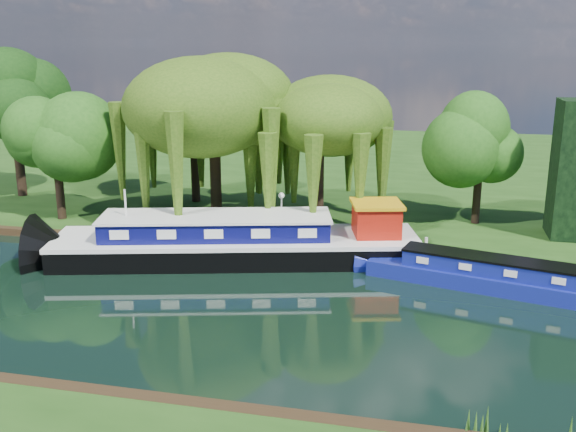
# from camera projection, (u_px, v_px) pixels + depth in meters

# --- Properties ---
(ground) EXTENTS (120.00, 120.00, 0.00)m
(ground) POSITION_uv_depth(u_px,v_px,m) (217.00, 309.00, 28.76)
(ground) COLOR black
(far_bank) EXTENTS (120.00, 52.00, 0.45)m
(far_bank) POSITION_uv_depth(u_px,v_px,m) (333.00, 167.00, 60.73)
(far_bank) COLOR #1A3E11
(far_bank) RESTS_ON ground
(dutch_barge) EXTENTS (20.24, 9.26, 4.17)m
(dutch_barge) POSITION_uv_depth(u_px,v_px,m) (240.00, 242.00, 35.02)
(dutch_barge) COLOR black
(dutch_barge) RESTS_ON ground
(narrowboat) EXTENTS (12.02, 4.87, 1.74)m
(narrowboat) POSITION_uv_depth(u_px,v_px,m) (489.00, 277.00, 30.97)
(narrowboat) COLOR navy
(narrowboat) RESTS_ON ground
(willow_left) EXTENTS (8.36, 8.36, 10.02)m
(willow_left) POSITION_uv_depth(u_px,v_px,m) (214.00, 108.00, 39.04)
(willow_left) COLOR black
(willow_left) RESTS_ON far_bank
(willow_right) EXTENTS (6.85, 6.85, 8.35)m
(willow_right) POSITION_uv_depth(u_px,v_px,m) (319.00, 129.00, 38.65)
(willow_right) COLOR black
(willow_right) RESTS_ON far_bank
(tree_far_left) EXTENTS (4.87, 4.87, 7.85)m
(tree_far_left) POSITION_uv_depth(u_px,v_px,m) (55.00, 136.00, 40.51)
(tree_far_left) COLOR black
(tree_far_left) RESTS_ON far_bank
(tree_far_back) EXTENTS (5.78, 5.78, 9.72)m
(tree_far_back) POSITION_uv_depth(u_px,v_px,m) (13.00, 104.00, 46.54)
(tree_far_back) COLOR black
(tree_far_back) RESTS_ON far_bank
(tree_far_mid) EXTENTS (5.29, 5.29, 8.66)m
(tree_far_mid) POSITION_uv_depth(u_px,v_px,m) (193.00, 118.00, 44.91)
(tree_far_mid) COLOR black
(tree_far_mid) RESTS_ON far_bank
(tree_far_right) EXTENTS (4.34, 4.34, 7.10)m
(tree_far_right) POSITION_uv_depth(u_px,v_px,m) (481.00, 147.00, 39.60)
(tree_far_right) COLOR black
(tree_far_right) RESTS_ON far_bank
(lamppost) EXTENTS (0.36, 0.36, 2.56)m
(lamppost) POSITION_uv_depth(u_px,v_px,m) (281.00, 202.00, 37.92)
(lamppost) COLOR silver
(lamppost) RESTS_ON far_bank
(mooring_posts) EXTENTS (19.16, 0.16, 1.00)m
(mooring_posts) POSITION_uv_depth(u_px,v_px,m) (256.00, 235.00, 36.53)
(mooring_posts) COLOR silver
(mooring_posts) RESTS_ON far_bank
(reeds_near) EXTENTS (33.70, 1.50, 1.10)m
(reeds_near) POSITION_uv_depth(u_px,v_px,m) (347.00, 406.00, 20.03)
(reeds_near) COLOR #255516
(reeds_near) RESTS_ON ground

